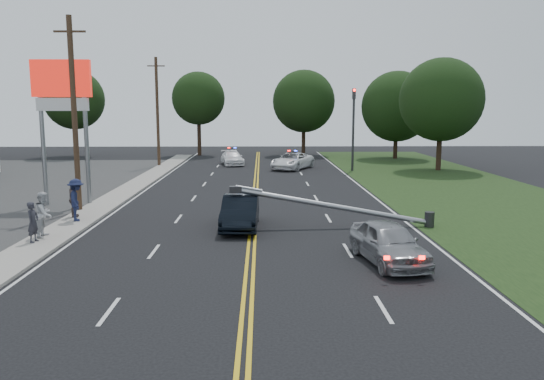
{
  "coord_description": "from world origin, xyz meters",
  "views": [
    {
      "loc": [
        0.41,
        -15.62,
        5.4
      ],
      "look_at": [
        0.88,
        8.26,
        1.7
      ],
      "focal_mm": 35.0,
      "sensor_mm": 36.0,
      "label": 1
    }
  ],
  "objects_px": {
    "bystander_b": "(44,214)",
    "bystander_c": "(76,200)",
    "traffic_signal": "(353,122)",
    "waiting_sedan": "(388,242)",
    "utility_pole_mid": "(74,114)",
    "emergency_a": "(292,161)",
    "pylon_sign": "(62,97)",
    "bystander_a": "(33,222)",
    "fallen_streetlight": "(345,208)",
    "utility_pole_far": "(157,112)",
    "crashed_sedan": "(240,212)",
    "emergency_b": "(232,158)",
    "bystander_d": "(73,199)"
  },
  "relations": [
    {
      "from": "crashed_sedan",
      "to": "emergency_a",
      "type": "bearing_deg",
      "value": 82.44
    },
    {
      "from": "fallen_streetlight",
      "to": "bystander_c",
      "type": "xyz_separation_m",
      "value": [
        -12.52,
        1.13,
        0.2
      ]
    },
    {
      "from": "utility_pole_mid",
      "to": "bystander_b",
      "type": "height_order",
      "value": "utility_pole_mid"
    },
    {
      "from": "utility_pole_mid",
      "to": "bystander_d",
      "type": "relative_size",
      "value": 5.6
    },
    {
      "from": "waiting_sedan",
      "to": "bystander_a",
      "type": "bearing_deg",
      "value": 158.97
    },
    {
      "from": "pylon_sign",
      "to": "bystander_c",
      "type": "relative_size",
      "value": 3.99
    },
    {
      "from": "pylon_sign",
      "to": "utility_pole_far",
      "type": "distance_m",
      "value": 20.06
    },
    {
      "from": "traffic_signal",
      "to": "bystander_c",
      "type": "height_order",
      "value": "traffic_signal"
    },
    {
      "from": "bystander_a",
      "to": "bystander_c",
      "type": "distance_m",
      "value": 4.04
    },
    {
      "from": "emergency_a",
      "to": "bystander_c",
      "type": "relative_size",
      "value": 2.64
    },
    {
      "from": "emergency_a",
      "to": "emergency_b",
      "type": "distance_m",
      "value": 6.68
    },
    {
      "from": "utility_pole_mid",
      "to": "bystander_c",
      "type": "bearing_deg",
      "value": -73.19
    },
    {
      "from": "bystander_b",
      "to": "bystander_c",
      "type": "distance_m",
      "value": 3.07
    },
    {
      "from": "traffic_signal",
      "to": "bystander_a",
      "type": "bearing_deg",
      "value": -124.29
    },
    {
      "from": "traffic_signal",
      "to": "bystander_b",
      "type": "xyz_separation_m",
      "value": [
        -16.91,
        -23.92,
        -3.15
      ]
    },
    {
      "from": "utility_pole_far",
      "to": "waiting_sedan",
      "type": "height_order",
      "value": "utility_pole_far"
    },
    {
      "from": "fallen_streetlight",
      "to": "utility_pole_far",
      "type": "bearing_deg",
      "value": 117.24
    },
    {
      "from": "crashed_sedan",
      "to": "waiting_sedan",
      "type": "relative_size",
      "value": 1.05
    },
    {
      "from": "traffic_signal",
      "to": "bystander_c",
      "type": "distance_m",
      "value": 26.86
    },
    {
      "from": "traffic_signal",
      "to": "waiting_sedan",
      "type": "bearing_deg",
      "value": -97.1
    },
    {
      "from": "traffic_signal",
      "to": "bystander_b",
      "type": "relative_size",
      "value": 3.77
    },
    {
      "from": "waiting_sedan",
      "to": "bystander_a",
      "type": "height_order",
      "value": "bystander_a"
    },
    {
      "from": "crashed_sedan",
      "to": "bystander_a",
      "type": "xyz_separation_m",
      "value": [
        -8.11,
        -2.86,
        0.19
      ]
    },
    {
      "from": "fallen_streetlight",
      "to": "waiting_sedan",
      "type": "distance_m",
      "value": 5.65
    },
    {
      "from": "bystander_c",
      "to": "utility_pole_far",
      "type": "bearing_deg",
      "value": -17.34
    },
    {
      "from": "crashed_sedan",
      "to": "bystander_a",
      "type": "relative_size",
      "value": 2.78
    },
    {
      "from": "utility_pole_far",
      "to": "emergency_b",
      "type": "xyz_separation_m",
      "value": [
        6.78,
        1.11,
        -4.43
      ]
    },
    {
      "from": "utility_pole_mid",
      "to": "waiting_sedan",
      "type": "bearing_deg",
      "value": -34.34
    },
    {
      "from": "traffic_signal",
      "to": "waiting_sedan",
      "type": "xyz_separation_m",
      "value": [
        -3.44,
        -27.6,
        -3.47
      ]
    },
    {
      "from": "bystander_d",
      "to": "utility_pole_far",
      "type": "bearing_deg",
      "value": -10.73
    },
    {
      "from": "utility_pole_mid",
      "to": "emergency_a",
      "type": "distance_m",
      "value": 23.44
    },
    {
      "from": "utility_pole_mid",
      "to": "fallen_streetlight",
      "type": "bearing_deg",
      "value": -16.64
    },
    {
      "from": "utility_pole_far",
      "to": "waiting_sedan",
      "type": "distance_m",
      "value": 34.87
    },
    {
      "from": "waiting_sedan",
      "to": "emergency_b",
      "type": "distance_m",
      "value": 33.52
    },
    {
      "from": "emergency_b",
      "to": "bystander_a",
      "type": "height_order",
      "value": "bystander_a"
    },
    {
      "from": "emergency_b",
      "to": "bystander_d",
      "type": "xyz_separation_m",
      "value": [
        -6.37,
        -25.09,
        0.35
      ]
    },
    {
      "from": "emergency_b",
      "to": "crashed_sedan",
      "type": "bearing_deg",
      "value": -97.42
    },
    {
      "from": "waiting_sedan",
      "to": "emergency_a",
      "type": "distance_m",
      "value": 29.1
    },
    {
      "from": "crashed_sedan",
      "to": "emergency_b",
      "type": "bearing_deg",
      "value": 95.36
    },
    {
      "from": "pylon_sign",
      "to": "utility_pole_mid",
      "type": "bearing_deg",
      "value": -56.98
    },
    {
      "from": "bystander_b",
      "to": "pylon_sign",
      "type": "bearing_deg",
      "value": 12.72
    },
    {
      "from": "emergency_a",
      "to": "fallen_streetlight",
      "type": "bearing_deg",
      "value": -60.57
    },
    {
      "from": "pylon_sign",
      "to": "bystander_a",
      "type": "relative_size",
      "value": 4.93
    },
    {
      "from": "bystander_b",
      "to": "bystander_c",
      "type": "height_order",
      "value": "bystander_c"
    },
    {
      "from": "bystander_c",
      "to": "crashed_sedan",
      "type": "bearing_deg",
      "value": -117.82
    },
    {
      "from": "fallen_streetlight",
      "to": "utility_pole_mid",
      "type": "xyz_separation_m",
      "value": [
        -13.39,
        4.0,
        4.17
      ]
    },
    {
      "from": "bystander_a",
      "to": "utility_pole_mid",
      "type": "bearing_deg",
      "value": 12.01
    },
    {
      "from": "utility_pole_mid",
      "to": "bystander_c",
      "type": "xyz_separation_m",
      "value": [
        0.87,
        -2.87,
        -3.96
      ]
    },
    {
      "from": "crashed_sedan",
      "to": "bystander_a",
      "type": "height_order",
      "value": "bystander_a"
    },
    {
      "from": "traffic_signal",
      "to": "crashed_sedan",
      "type": "bearing_deg",
      "value": -111.92
    }
  ]
}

